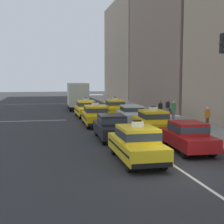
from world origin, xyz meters
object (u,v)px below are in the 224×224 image
at_px(taxi_right_second, 153,122).
at_px(taxi_left_fourth, 86,108).
at_px(taxi_right_fourth, 115,107).
at_px(pedestrian_mid_block, 168,108).
at_px(taxi_left_nearest, 137,143).
at_px(sedan_right_nearest, 187,135).
at_px(pedestrian_near_crosswalk, 207,118).
at_px(sedan_right_third, 131,114).
at_px(taxi_left_third, 95,115).
at_px(pedestrian_far_corner, 173,110).
at_px(sedan_left_second, 111,126).
at_px(box_truck_left_fifth, 77,95).
at_px(pedestrian_trailing, 160,110).

bearing_deg(taxi_right_second, taxi_left_fourth, 107.41).
height_order(taxi_right_fourth, pedestrian_mid_block, taxi_right_fourth).
distance_m(taxi_left_nearest, taxi_right_second, 7.42).
bearing_deg(taxi_left_fourth, taxi_left_nearest, -89.67).
relative_size(taxi_left_fourth, taxi_right_fourth, 1.00).
xyz_separation_m(taxi_left_fourth, sedan_right_nearest, (3.32, -15.69, -0.03)).
height_order(taxi_left_nearest, pedestrian_near_crosswalk, taxi_left_nearest).
bearing_deg(taxi_right_second, sedan_right_third, 91.05).
bearing_deg(pedestrian_near_crosswalk, pedestrian_mid_block, 90.13).
bearing_deg(sedan_right_nearest, pedestrian_mid_block, 71.82).
relative_size(taxi_right_fourth, pedestrian_mid_block, 2.84).
bearing_deg(taxi_left_third, sedan_right_third, 8.28).
height_order(taxi_left_fourth, pedestrian_far_corner, taxi_left_fourth).
bearing_deg(sedan_left_second, pedestrian_mid_block, 50.76).
distance_m(taxi_left_fourth, pedestrian_near_crosswalk, 12.54).
distance_m(sedan_left_second, pedestrian_mid_block, 12.05).
distance_m(sedan_right_nearest, pedestrian_mid_block, 14.03).
relative_size(sedan_left_second, taxi_right_fourth, 0.95).
distance_m(taxi_left_third, pedestrian_near_crosswalk, 8.72).
relative_size(box_truck_left_fifth, pedestrian_trailing, 4.37).
distance_m(taxi_right_fourth, pedestrian_near_crosswalk, 11.28).
bearing_deg(pedestrian_trailing, taxi_left_fourth, 151.29).
height_order(taxi_right_second, pedestrian_near_crosswalk, taxi_right_second).
bearing_deg(pedestrian_far_corner, taxi_right_second, -124.32).
xyz_separation_m(box_truck_left_fifth, sedan_right_nearest, (3.30, -23.70, -0.93)).
bearing_deg(sedan_left_second, pedestrian_far_corner, 44.86).
xyz_separation_m(pedestrian_near_crosswalk, pedestrian_far_corner, (-0.33, 5.46, 0.02)).
distance_m(sedan_right_nearest, taxi_right_fourth, 16.09).
relative_size(sedan_left_second, pedestrian_far_corner, 2.59).
xyz_separation_m(taxi_right_second, pedestrian_mid_block, (4.43, 8.09, 0.08)).
bearing_deg(taxi_left_nearest, taxi_left_third, 90.46).
xyz_separation_m(taxi_right_second, taxi_right_fourth, (-0.22, 10.84, 0.00)).
bearing_deg(pedestrian_trailing, taxi_left_third, -160.72).
bearing_deg(sedan_right_third, pedestrian_far_corner, 12.53).
bearing_deg(pedestrian_mid_block, taxi_left_fourth, 162.99).
bearing_deg(sedan_right_nearest, pedestrian_trailing, 75.44).
bearing_deg(taxi_right_fourth, box_truck_left_fifth, 111.69).
distance_m(sedan_right_nearest, pedestrian_far_corner, 11.98).
bearing_deg(taxi_left_third, taxi_left_fourth, 90.07).
relative_size(sedan_right_third, pedestrian_near_crosswalk, 2.68).
xyz_separation_m(taxi_left_nearest, box_truck_left_fifth, (-0.07, 25.16, 0.90)).
height_order(taxi_left_nearest, taxi_left_fourth, same).
xyz_separation_m(taxi_left_nearest, sedan_right_third, (3.08, 11.80, -0.03)).
relative_size(taxi_left_nearest, taxi_right_fourth, 0.99).
relative_size(pedestrian_near_crosswalk, pedestrian_mid_block, 1.00).
relative_size(taxi_right_second, pedestrian_mid_block, 2.86).
distance_m(sedan_right_third, pedestrian_far_corner, 4.31).
bearing_deg(pedestrian_near_crosswalk, taxi_left_nearest, -136.35).
distance_m(pedestrian_mid_block, pedestrian_far_corner, 2.08).
height_order(taxi_left_fourth, taxi_right_fourth, same).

